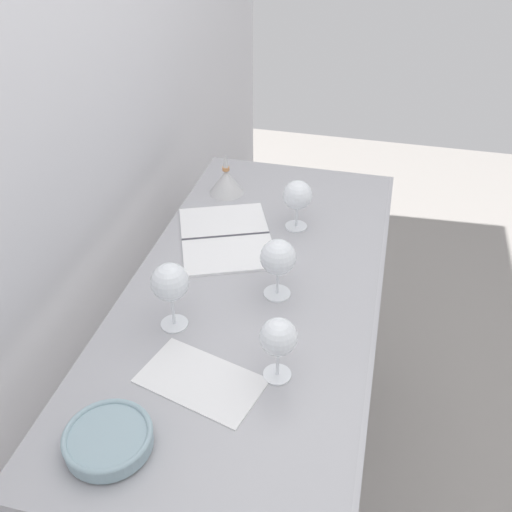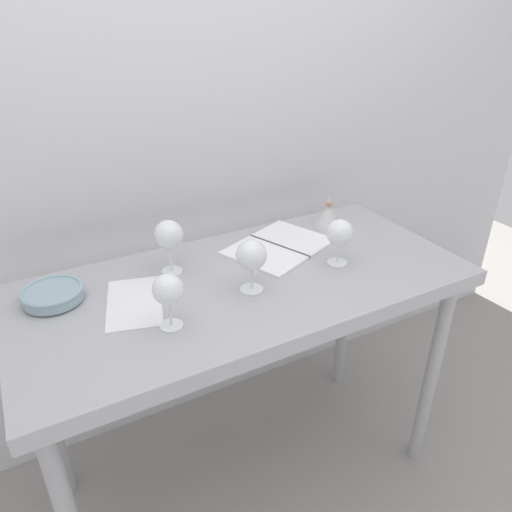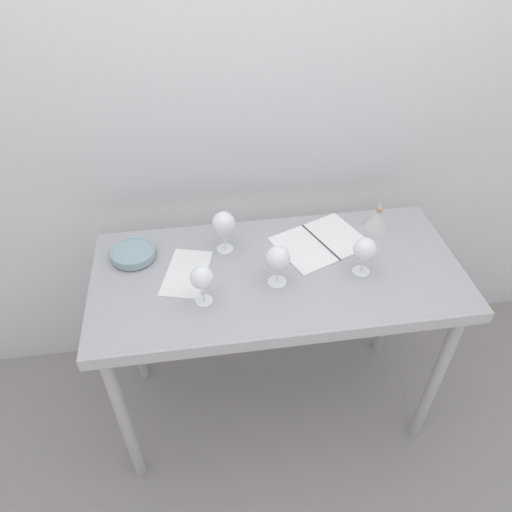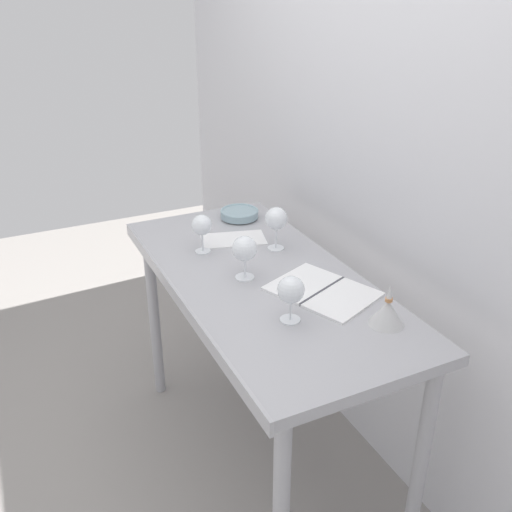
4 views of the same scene
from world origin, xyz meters
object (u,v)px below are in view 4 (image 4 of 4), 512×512
object	(u,v)px
wine_glass_near_center	(245,250)
wine_glass_near_right	(291,291)
decanter_funnel	(387,312)
tasting_bowl	(239,213)
open_notebook	(323,291)
wine_glass_near_left	(202,226)
wine_glass_far_left	(276,219)
tasting_sheet_upper	(233,239)

from	to	relation	value
wine_glass_near_center	wine_glass_near_right	bearing A→B (deg)	1.77
decanter_funnel	tasting_bowl	bearing A→B (deg)	-176.86
open_notebook	tasting_bowl	world-z (taller)	tasting_bowl
wine_glass_near_left	open_notebook	distance (m)	0.56
wine_glass_near_left	wine_glass_near_center	bearing A→B (deg)	12.08
wine_glass_near_left	wine_glass_far_left	xyz separation A→B (m)	(0.10, 0.27, 0.02)
wine_glass_far_left	decanter_funnel	xyz separation A→B (m)	(0.65, 0.06, -0.08)
wine_glass_near_center	tasting_sheet_upper	xyz separation A→B (m)	(-0.33, 0.10, -0.11)
wine_glass_near_center	wine_glass_far_left	bearing A→B (deg)	128.39
wine_glass_near_right	open_notebook	bearing A→B (deg)	120.16
wine_glass_near_center	wine_glass_near_right	size ratio (longest dim) A/B	1.05
open_notebook	tasting_bowl	bearing A→B (deg)	156.41
wine_glass_near_center	open_notebook	xyz separation A→B (m)	(0.21, 0.20, -0.11)
wine_glass_near_center	wine_glass_near_left	xyz separation A→B (m)	(-0.27, -0.06, -0.00)
wine_glass_far_left	tasting_bowl	distance (m)	0.37
wine_glass_near_center	open_notebook	distance (m)	0.31
decanter_funnel	wine_glass_near_right	bearing A→B (deg)	-120.01
tasting_sheet_upper	tasting_bowl	xyz separation A→B (m)	(-0.20, 0.12, 0.02)
wine_glass_near_left	decanter_funnel	bearing A→B (deg)	23.84
wine_glass_near_center	wine_glass_near_left	distance (m)	0.28
wine_glass_near_center	decanter_funnel	distance (m)	0.55
wine_glass_far_left	tasting_bowl	world-z (taller)	wine_glass_far_left
wine_glass_far_left	tasting_bowl	bearing A→B (deg)	179.96
wine_glass_far_left	tasting_sheet_upper	xyz separation A→B (m)	(-0.16, -0.12, -0.13)
wine_glass_near_center	tasting_bowl	xyz separation A→B (m)	(-0.53, 0.22, -0.09)
wine_glass_near_right	decanter_funnel	size ratio (longest dim) A/B	1.12
wine_glass_near_center	open_notebook	world-z (taller)	wine_glass_near_center
wine_glass_near_left	tasting_sheet_upper	bearing A→B (deg)	109.55
wine_glass_near_left	tasting_sheet_upper	xyz separation A→B (m)	(-0.06, 0.16, -0.11)
open_notebook	wine_glass_near_left	bearing A→B (deg)	-174.33
wine_glass_near_right	tasting_bowl	xyz separation A→B (m)	(-0.85, 0.21, -0.08)
wine_glass_far_left	wine_glass_near_right	xyz separation A→B (m)	(0.50, -0.21, -0.02)
tasting_bowl	tasting_sheet_upper	bearing A→B (deg)	-30.57
wine_glass_near_left	wine_glass_far_left	distance (m)	0.29
tasting_sheet_upper	decanter_funnel	xyz separation A→B (m)	(0.80, 0.17, 0.04)
tasting_sheet_upper	decanter_funnel	world-z (taller)	decanter_funnel
wine_glass_near_left	tasting_sheet_upper	world-z (taller)	wine_glass_near_left
decanter_funnel	wine_glass_near_left	bearing A→B (deg)	-156.16
wine_glass_near_center	tasting_bowl	world-z (taller)	wine_glass_near_center
wine_glass_far_left	open_notebook	bearing A→B (deg)	-2.68
tasting_sheet_upper	wine_glass_near_center	bearing A→B (deg)	-1.46
wine_glass_far_left	wine_glass_near_right	distance (m)	0.54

